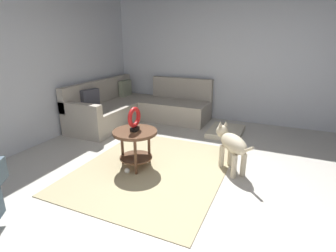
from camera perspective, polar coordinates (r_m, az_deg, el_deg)
ground_plane at (r=3.32m, az=6.51°, el=-13.54°), size 6.00×6.00×0.10m
wall_back at (r=4.62m, az=-30.82°, el=11.59°), size 6.00×0.12×2.70m
wall_right at (r=5.71m, az=16.36°, el=14.25°), size 0.12×6.00×2.70m
area_rug at (r=3.64m, az=-3.40°, el=-9.34°), size 2.30×1.90×0.01m
sectional_couch at (r=5.65m, az=-6.89°, el=3.88°), size 2.20×2.25×0.88m
side_table at (r=3.55m, az=-7.19°, el=-2.90°), size 0.60×0.60×0.54m
torus_sculpture at (r=3.45m, az=-7.39°, el=1.65°), size 0.28×0.08×0.33m
dog_bed_mat at (r=5.04m, az=12.55°, el=-1.15°), size 0.80×0.60×0.09m
dog at (r=3.56m, az=13.76°, el=-3.90°), size 0.66×0.61×0.63m
dog_toy_ball at (r=3.56m, az=-8.93°, el=-9.63°), size 0.08×0.08×0.08m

